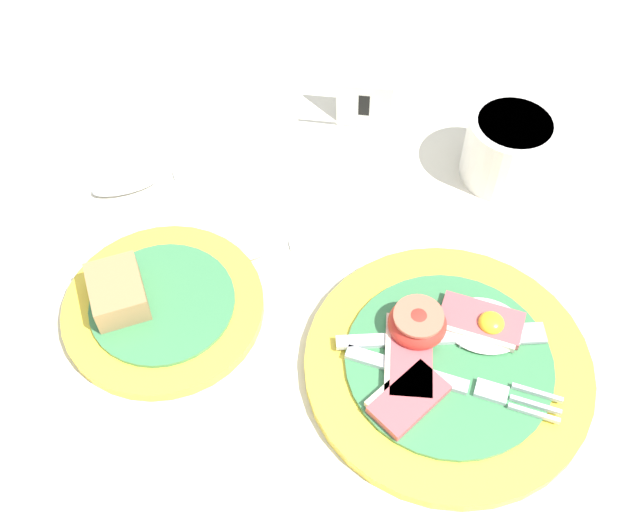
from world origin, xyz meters
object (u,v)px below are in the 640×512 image
object	(u,v)px
breakfast_plate	(446,359)
teaspoon_by_saucer	(266,247)
sugar_cup	(509,147)
teaspoon_near_cup	(151,179)
bread_plate	(157,305)
number_card	(365,99)

from	to	relation	value
breakfast_plate	teaspoon_by_saucer	size ratio (longest dim) A/B	1.37
sugar_cup	teaspoon_near_cup	world-z (taller)	sugar_cup
teaspoon_near_cup	bread_plate	bearing A→B (deg)	81.11
bread_plate	number_card	bearing A→B (deg)	63.01
bread_plate	number_card	xyz separation A→B (m)	(0.14, 0.28, 0.03)
bread_plate	teaspoon_near_cup	distance (m)	0.16
number_card	teaspoon_by_saucer	world-z (taller)	number_card
sugar_cup	bread_plate	bearing A→B (deg)	-141.41
teaspoon_by_saucer	sugar_cup	bearing A→B (deg)	-169.35
bread_plate	breakfast_plate	bearing A→B (deg)	-0.83
breakfast_plate	sugar_cup	xyz separation A→B (m)	(0.04, 0.25, 0.03)
breakfast_plate	teaspoon_near_cup	distance (m)	0.36
teaspoon_by_saucer	teaspoon_near_cup	world-z (taller)	same
teaspoon_near_cup	number_card	bearing A→B (deg)	-177.66
breakfast_plate	teaspoon_by_saucer	xyz separation A→B (m)	(-0.19, 0.09, -0.01)
breakfast_plate	sugar_cup	size ratio (longest dim) A/B	2.73
breakfast_plate	bread_plate	world-z (taller)	bread_plate
number_card	teaspoon_by_saucer	xyz separation A→B (m)	(-0.06, -0.20, -0.03)
teaspoon_by_saucer	bread_plate	bearing A→B (deg)	23.74
breakfast_plate	number_card	size ratio (longest dim) A/B	3.42
bread_plate	teaspoon_by_saucer	xyz separation A→B (m)	(0.08, 0.09, -0.01)
bread_plate	number_card	size ratio (longest dim) A/B	2.52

